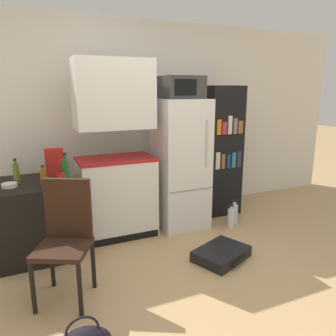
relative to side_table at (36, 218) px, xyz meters
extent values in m
plane|color=tan|center=(1.26, -1.22, -0.39)|extent=(24.00, 24.00, 0.00)
cube|color=white|center=(1.46, 0.78, 0.89)|extent=(6.40, 0.10, 2.56)
cube|color=black|center=(0.00, 0.00, 0.00)|extent=(0.76, 0.77, 0.77)
cube|color=white|center=(0.90, 0.12, 0.06)|extent=(0.85, 0.52, 0.90)
cube|color=#B21E1E|center=(0.90, 0.12, 0.53)|extent=(0.87, 0.53, 0.03)
cube|color=white|center=(0.90, 0.12, 1.25)|extent=(0.85, 0.44, 0.75)
cube|color=black|center=(0.90, -0.14, -0.35)|extent=(0.81, 0.01, 0.08)
cube|color=white|center=(1.70, 0.09, 0.40)|extent=(0.59, 0.59, 1.58)
cube|color=gray|center=(1.70, -0.21, 0.15)|extent=(0.56, 0.01, 0.01)
cylinder|color=silver|center=(1.89, -0.22, 0.69)|extent=(0.02, 0.02, 0.55)
cube|color=#333333|center=(1.70, 0.09, 1.32)|extent=(0.46, 0.40, 0.26)
cube|color=black|center=(1.66, -0.12, 1.32)|extent=(0.27, 0.01, 0.18)
cube|color=black|center=(2.40, 0.23, 0.48)|extent=(0.49, 0.30, 1.74)
cube|color=silver|center=(2.23, 0.07, 0.40)|extent=(0.06, 0.01, 0.22)
cube|color=brown|center=(2.31, 0.07, 0.38)|extent=(0.05, 0.01, 0.19)
cube|color=#193899|center=(2.40, 0.07, 0.38)|extent=(0.05, 0.01, 0.18)
cube|color=teal|center=(2.48, 0.07, 0.39)|extent=(0.06, 0.01, 0.20)
cube|color=#332856|center=(2.56, 0.07, 0.39)|extent=(0.06, 0.01, 0.22)
cube|color=orange|center=(2.23, 0.07, 0.83)|extent=(0.06, 0.01, 0.19)
cube|color=#A33351|center=(2.31, 0.07, 0.82)|extent=(0.07, 0.01, 0.16)
cube|color=silver|center=(2.40, 0.07, 0.86)|extent=(0.06, 0.01, 0.23)
cube|color=slate|center=(2.48, 0.07, 0.84)|extent=(0.05, 0.01, 0.20)
cube|color=brown|center=(2.56, 0.07, 0.82)|extent=(0.07, 0.01, 0.17)
cylinder|color=#1E6028|center=(0.31, -0.15, 0.51)|extent=(0.07, 0.07, 0.24)
cylinder|color=#1E6028|center=(0.31, -0.15, 0.65)|extent=(0.03, 0.03, 0.04)
cylinder|color=black|center=(0.31, -0.15, 0.68)|extent=(0.04, 0.04, 0.02)
cylinder|color=#AD1914|center=(0.25, -0.31, 0.45)|extent=(0.08, 0.08, 0.13)
cylinder|color=#AD1914|center=(0.25, -0.31, 0.53)|extent=(0.04, 0.04, 0.02)
cylinder|color=black|center=(0.25, -0.31, 0.55)|extent=(0.04, 0.04, 0.01)
cylinder|color=#566619|center=(-0.14, 0.01, 0.49)|extent=(0.06, 0.06, 0.20)
cylinder|color=#566619|center=(-0.14, 0.01, 0.60)|extent=(0.03, 0.03, 0.04)
cylinder|color=black|center=(-0.14, 0.01, 0.63)|extent=(0.03, 0.03, 0.02)
cylinder|color=brown|center=(0.10, -0.21, 0.47)|extent=(0.06, 0.06, 0.17)
cylinder|color=brown|center=(0.10, -0.21, 0.57)|extent=(0.03, 0.03, 0.03)
cylinder|color=black|center=(0.10, -0.21, 0.59)|extent=(0.03, 0.03, 0.02)
cylinder|color=silver|center=(-0.21, -0.10, 0.41)|extent=(0.14, 0.14, 0.04)
cube|color=red|center=(0.24, 0.17, 0.54)|extent=(0.19, 0.07, 0.30)
cylinder|color=black|center=(-0.08, -1.03, -0.17)|extent=(0.04, 0.04, 0.44)
cylinder|color=black|center=(0.25, -1.20, -0.17)|extent=(0.04, 0.04, 0.44)
cylinder|color=black|center=(0.09, -0.71, -0.17)|extent=(0.04, 0.04, 0.44)
cylinder|color=black|center=(0.41, -0.87, -0.17)|extent=(0.04, 0.04, 0.44)
cube|color=#331E14|center=(0.17, -0.95, 0.07)|extent=(0.54, 0.54, 0.04)
cube|color=#331E14|center=(0.25, -0.79, 0.34)|extent=(0.36, 0.22, 0.51)
cube|color=black|center=(1.70, -0.89, -0.33)|extent=(0.65, 0.57, 0.11)
cylinder|color=black|center=(1.78, -1.09, -0.33)|extent=(0.23, 0.11, 0.02)
torus|color=black|center=(0.19, -1.66, -0.16)|extent=(0.21, 0.02, 0.21)
cylinder|color=silver|center=(2.24, -0.27, -0.27)|extent=(0.09, 0.09, 0.24)
cylinder|color=silver|center=(2.24, -0.27, -0.13)|extent=(0.04, 0.04, 0.04)
cylinder|color=black|center=(2.24, -0.27, -0.10)|extent=(0.05, 0.05, 0.02)
cylinder|color=silver|center=(2.34, -0.18, -0.26)|extent=(0.09, 0.09, 0.25)
cylinder|color=silver|center=(2.34, -0.18, -0.11)|extent=(0.04, 0.04, 0.05)
cylinder|color=black|center=(2.34, -0.18, -0.08)|extent=(0.05, 0.05, 0.03)
camera|label=1|loc=(-0.02, -3.46, 1.30)|focal=35.00mm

